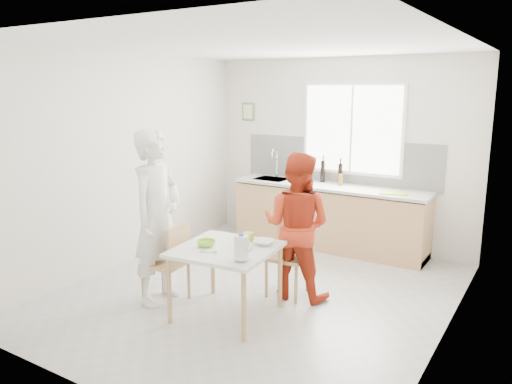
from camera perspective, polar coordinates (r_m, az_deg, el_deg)
ground at (r=5.76m, az=0.13°, el=-11.43°), size 4.50×4.50×0.00m
room_shell at (r=5.32m, az=0.14°, el=5.06°), size 4.50×4.50×4.50m
window at (r=7.23m, az=10.92°, el=7.08°), size 1.50×0.06×1.30m
backsplash at (r=7.36m, az=9.36°, el=3.50°), size 3.00×0.02×0.65m
picture_frame at (r=8.01m, az=-0.90°, el=9.17°), size 0.22×0.03×0.28m
kitchen_counter at (r=7.26m, az=8.24°, el=-3.08°), size 2.84×0.64×1.37m
dining_table at (r=5.01m, az=-3.43°, el=-7.15°), size 1.02×1.02×0.72m
chair_left at (r=5.42m, az=-9.76°, el=-7.63°), size 0.44×0.44×0.88m
chair_far at (r=5.62m, az=3.88°, el=-6.73°), size 0.45×0.45×0.89m
person_white at (r=5.38m, az=-11.25°, el=-2.84°), size 0.51×0.72×1.86m
person_red at (r=5.44m, az=4.66°, el=-3.86°), size 0.84×0.68×1.61m
bowl_green at (r=5.04m, az=-5.71°, el=-5.86°), size 0.20×0.20×0.06m
bowl_white at (r=5.06m, az=0.93°, el=-5.77°), size 0.22×0.22×0.05m
milk_jug at (r=4.57m, az=-1.65°, el=-6.33°), size 0.19×0.14×0.24m
green_box at (r=5.17m, az=-0.94°, el=-5.17°), size 0.11×0.11×0.09m
spoon at (r=4.85m, az=-5.56°, el=-6.82°), size 0.15×0.08×0.01m
cutting_board at (r=6.76m, az=15.46°, el=-0.10°), size 0.40×0.33×0.01m
wine_bottle_a at (r=7.34m, az=7.65°, el=2.38°), size 0.07×0.07×0.32m
wine_bottle_b at (r=7.22m, az=9.61°, el=2.08°), size 0.07×0.07×0.30m
jar_amber at (r=7.13m, az=9.61°, el=1.39°), size 0.06×0.06×0.16m
soap_bottle at (r=7.52m, az=4.62°, el=2.20°), size 0.11×0.11×0.20m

